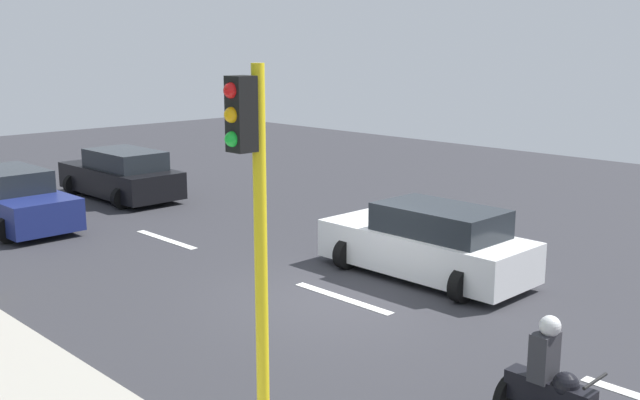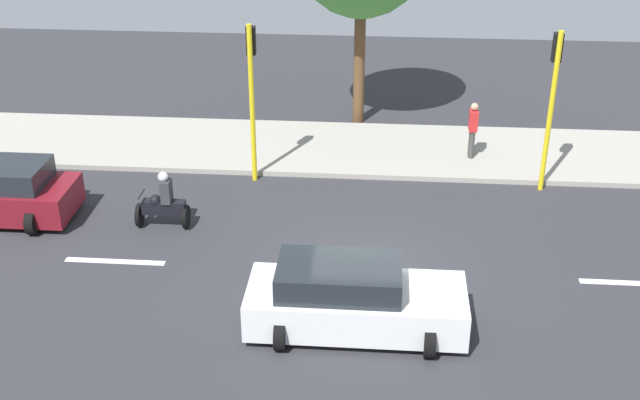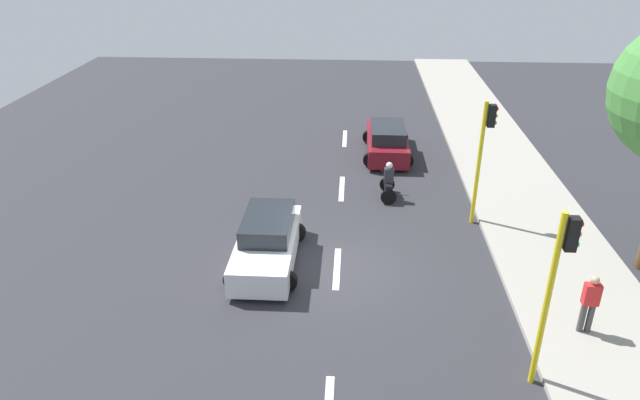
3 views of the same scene
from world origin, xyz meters
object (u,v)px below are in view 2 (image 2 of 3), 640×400
at_px(traffic_light_midblock, 252,80).
at_px(traffic_light_corner, 553,88).
at_px(car_white, 352,299).
at_px(pedestrian_near_signal, 473,128).
at_px(motorcycle, 163,204).

bearing_deg(traffic_light_midblock, traffic_light_corner, -90.00).
bearing_deg(traffic_light_corner, car_white, 144.94).
distance_m(pedestrian_near_signal, traffic_light_midblock, 6.73).
bearing_deg(traffic_light_midblock, motorcycle, 148.21).
bearing_deg(car_white, motorcycle, 50.90).
distance_m(car_white, motorcycle, 6.39).
bearing_deg(traffic_light_midblock, car_white, -156.42).
relative_size(car_white, pedestrian_near_signal, 2.64).
xyz_separation_m(car_white, traffic_light_midblock, (7.06, 3.08, 2.22)).
height_order(pedestrian_near_signal, traffic_light_corner, traffic_light_corner).
bearing_deg(traffic_light_midblock, pedestrian_near_signal, -74.76).
bearing_deg(traffic_light_corner, pedestrian_near_signal, 46.63).
xyz_separation_m(pedestrian_near_signal, traffic_light_midblock, (-1.70, 6.24, 1.87)).
distance_m(pedestrian_near_signal, traffic_light_corner, 3.10).
distance_m(motorcycle, traffic_light_midblock, 4.24).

